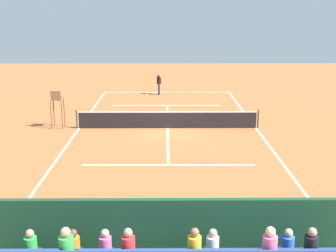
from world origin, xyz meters
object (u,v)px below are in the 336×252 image
object	(u,v)px
courtside_bench	(237,237)
tennis_player	(159,82)
tennis_ball_far	(164,98)
tennis_net	(168,120)
umpire_chair	(57,105)
tennis_racket	(147,94)
tennis_ball_near	(152,100)
equipment_bag	(176,252)

from	to	relation	value
courtside_bench	tennis_player	bearing A→B (deg)	-84.00
tennis_player	tennis_ball_far	size ratio (longest dim) A/B	29.18
courtside_bench	tennis_player	distance (m)	23.39
tennis_net	umpire_chair	size ratio (longest dim) A/B	4.81
tennis_racket	courtside_bench	bearing A→B (deg)	98.16
tennis_player	tennis_ball_far	xyz separation A→B (m)	(-0.40, 1.50, -0.98)
tennis_player	umpire_chair	bearing A→B (deg)	60.37
courtside_bench	tennis_racket	world-z (taller)	courtside_bench
tennis_player	tennis_ball_near	world-z (taller)	tennis_player
courtside_bench	tennis_ball_near	size ratio (longest dim) A/B	27.27
umpire_chair	tennis_ball_far	bearing A→B (deg)	-125.73
tennis_net	tennis_ball_far	xyz separation A→B (m)	(0.22, -8.48, -0.47)
tennis_racket	tennis_ball_far	xyz separation A→B (m)	(-1.33, 1.79, 0.02)
tennis_net	tennis_ball_near	xyz separation A→B (m)	(1.10, -7.62, -0.47)
courtside_bench	tennis_ball_far	size ratio (longest dim) A/B	27.27
courtside_bench	tennis_player	size ratio (longest dim) A/B	0.93
equipment_bag	tennis_ball_far	xyz separation A→B (m)	(0.37, -21.88, -0.15)
courtside_bench	equipment_bag	xyz separation A→B (m)	(1.67, 0.13, -0.38)
equipment_bag	tennis_ball_near	distance (m)	21.06
courtside_bench	tennis_player	world-z (taller)	tennis_player
courtside_bench	tennis_ball_far	bearing A→B (deg)	-84.63
tennis_net	tennis_racket	distance (m)	10.40
tennis_net	courtside_bench	distance (m)	13.40
tennis_player	tennis_ball_near	distance (m)	2.60
umpire_chair	tennis_racket	bearing A→B (deg)	-114.71
tennis_net	umpire_chair	xyz separation A→B (m)	(6.20, -0.16, 0.81)
umpire_chair	tennis_player	xyz separation A→B (m)	(-5.58, -9.82, -0.30)
tennis_net	tennis_player	bearing A→B (deg)	-86.47
umpire_chair	tennis_net	bearing A→B (deg)	178.49
tennis_net	tennis_player	size ratio (longest dim) A/B	5.35
tennis_racket	tennis_ball_far	size ratio (longest dim) A/B	8.72
equipment_bag	tennis_ball_far	distance (m)	21.88
umpire_chair	courtside_bench	xyz separation A→B (m)	(-8.03, 13.44, -0.76)
equipment_bag	tennis_ball_near	world-z (taller)	equipment_bag
umpire_chair	equipment_bag	world-z (taller)	umpire_chair
tennis_net	tennis_player	distance (m)	10.02
tennis_net	tennis_racket	bearing A→B (deg)	-81.43
tennis_ball_near	tennis_player	bearing A→B (deg)	-101.67
courtside_bench	equipment_bag	size ratio (longest dim) A/B	2.00
tennis_racket	umpire_chair	bearing A→B (deg)	65.29
umpire_chair	tennis_ball_far	size ratio (longest dim) A/B	32.42
tennis_ball_near	umpire_chair	bearing A→B (deg)	55.65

